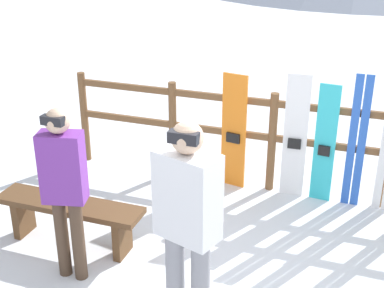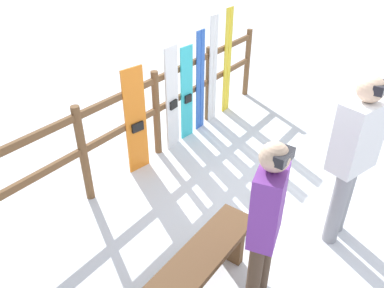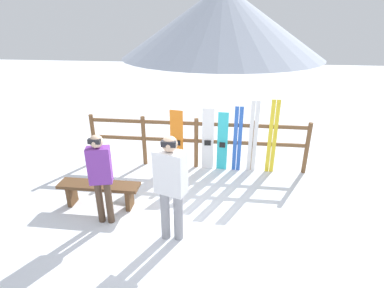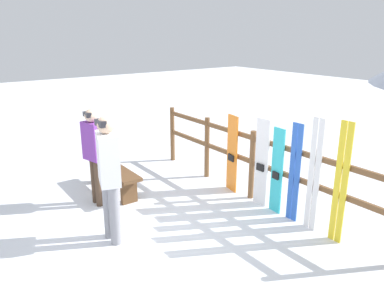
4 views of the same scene
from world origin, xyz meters
name	(u,v)px [view 4 (image 4 of 4)]	position (x,y,z in m)	size (l,w,h in m)	color
ground_plane	(150,232)	(0.00, 0.00, 0.00)	(40.00, 40.00, 0.00)	white
fence	(252,159)	(0.00, 2.08, 0.73)	(5.23, 0.10, 1.24)	brown
bench	(114,173)	(-1.67, 0.21, 0.37)	(1.55, 0.36, 0.49)	brown
person_purple	(94,149)	(-1.38, -0.25, 1.00)	(0.42, 0.30, 1.68)	#4C3828
person_white	(109,171)	(-0.13, -0.54, 1.06)	(0.53, 0.39, 1.83)	gray
snowboard_orange	(232,154)	(-0.46, 2.02, 0.72)	(0.32, 0.10, 1.45)	orange
snowboard_white	(261,163)	(0.28, 2.02, 0.75)	(0.28, 0.07, 1.52)	white
snowboard_cyan	(277,171)	(0.62, 2.02, 0.71)	(0.24, 0.07, 1.43)	#2DBFCC
ski_pair_blue	(295,173)	(0.97, 2.02, 0.79)	(0.19, 0.02, 1.58)	blue
ski_pair_white	(314,175)	(1.32, 2.02, 0.86)	(0.19, 0.02, 1.73)	white
ski_pair_yellow	(341,184)	(1.76, 2.02, 0.88)	(0.19, 0.02, 1.76)	yellow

